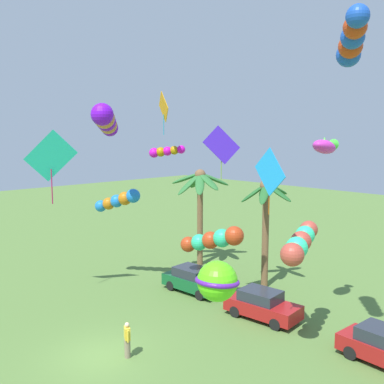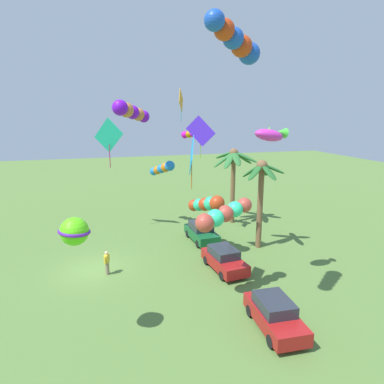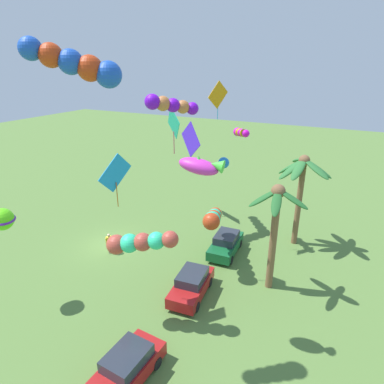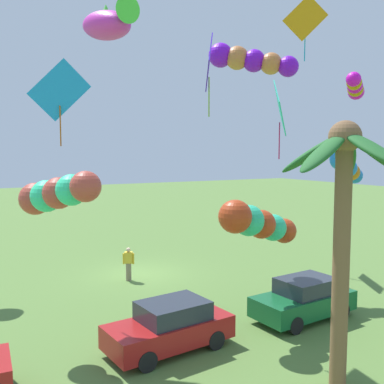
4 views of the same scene
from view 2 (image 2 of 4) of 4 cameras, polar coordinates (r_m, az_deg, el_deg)
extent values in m
plane|color=#567A38|center=(23.76, -16.38, -12.66)|extent=(120.00, 120.00, 0.00)
cylinder|color=brown|center=(25.82, 11.59, -2.60)|extent=(0.43, 0.43, 6.47)
ellipsoid|color=#236028|center=(24.55, 13.04, 3.38)|extent=(1.84, 0.80, 1.15)
ellipsoid|color=#236028|center=(25.47, 13.79, 3.90)|extent=(0.85, 1.91, 0.97)
ellipsoid|color=#236028|center=(25.96, 12.30, 3.73)|extent=(1.61, 1.52, 1.32)
ellipsoid|color=#236028|center=(25.51, 10.30, 3.64)|extent=(1.62, 1.48, 1.34)
ellipsoid|color=#236028|center=(24.55, 10.83, 3.39)|extent=(1.30, 1.78, 1.22)
sphere|color=brown|center=(25.15, 11.93, 4.51)|extent=(0.81, 0.81, 0.81)
cylinder|color=brown|center=(31.42, 7.02, 0.64)|extent=(0.42, 0.42, 6.71)
ellipsoid|color=#2D7033|center=(29.91, 7.64, 5.72)|extent=(2.30, 1.01, 1.27)
ellipsoid|color=#2D7033|center=(30.78, 9.16, 5.97)|extent=(1.73, 2.27, 1.18)
ellipsoid|color=#2D7033|center=(31.45, 8.71, 5.84)|extent=(0.94, 2.19, 1.49)
ellipsoid|color=#2D7033|center=(31.90, 7.23, 5.97)|extent=(2.19, 1.49, 1.51)
ellipsoid|color=#2D7033|center=(31.60, 5.64, 6.36)|extent=(2.33, 1.64, 1.08)
ellipsoid|color=#2D7033|center=(30.80, 5.48, 5.58)|extent=(1.08, 2.09, 1.68)
ellipsoid|color=#2D7033|center=(30.06, 6.45, 5.50)|extent=(1.92, 1.95, 1.56)
sphere|color=brown|center=(30.87, 7.19, 6.72)|extent=(0.80, 0.80, 0.80)
cube|color=#A51919|center=(22.64, 5.59, -11.81)|extent=(4.05, 2.09, 0.70)
cube|color=#282D38|center=(22.50, 5.45, -10.21)|extent=(2.17, 1.70, 0.56)
cylinder|color=black|center=(22.17, 8.90, -13.34)|extent=(0.62, 0.24, 0.60)
cylinder|color=black|center=(21.48, 5.19, -14.14)|extent=(0.62, 0.24, 0.60)
cylinder|color=black|center=(24.07, 5.91, -11.02)|extent=(0.62, 0.24, 0.60)
cylinder|color=black|center=(23.43, 2.45, -11.66)|extent=(0.62, 0.24, 0.60)
cube|color=#A51919|center=(17.58, 14.05, -20.17)|extent=(3.99, 1.91, 0.70)
cube|color=#282D38|center=(17.36, 13.93, -18.17)|extent=(2.11, 1.60, 0.56)
cylinder|color=black|center=(17.22, 18.45, -22.47)|extent=(0.61, 0.21, 0.60)
cylinder|color=black|center=(16.57, 13.39, -23.71)|extent=(0.61, 0.21, 0.60)
cylinder|color=black|center=(18.95, 14.49, -18.59)|extent=(0.61, 0.21, 0.60)
cylinder|color=black|center=(18.36, 9.88, -19.48)|extent=(0.61, 0.21, 0.60)
cube|color=#145B2D|center=(27.35, 1.65, -7.22)|extent=(4.01, 1.97, 0.70)
cube|color=#282D38|center=(27.27, 1.54, -5.87)|extent=(2.13, 1.63, 0.56)
cylinder|color=black|center=(26.71, 4.18, -8.46)|extent=(0.61, 0.22, 0.60)
cylinder|color=black|center=(26.15, 1.02, -8.91)|extent=(0.61, 0.22, 0.60)
cylinder|color=black|center=(28.78, 2.21, -6.80)|extent=(0.61, 0.22, 0.60)
cylinder|color=black|center=(28.26, -0.76, -7.17)|extent=(0.61, 0.22, 0.60)
cylinder|color=gray|center=(22.73, -14.35, -12.58)|extent=(0.26, 0.26, 0.84)
cube|color=yellow|center=(22.45, -14.45, -10.99)|extent=(0.44, 0.38, 0.54)
sphere|color=beige|center=(22.30, -14.50, -10.11)|extent=(0.21, 0.21, 0.21)
cylinder|color=yellow|center=(22.65, -14.19, -10.88)|extent=(0.09, 0.09, 0.52)
cylinder|color=yellow|center=(22.28, -14.69, -11.34)|extent=(0.09, 0.09, 0.52)
sphere|color=#720FDE|center=(24.69, -12.26, 13.98)|extent=(1.13, 1.13, 1.13)
sphere|color=#C17039|center=(25.32, -11.20, 13.65)|extent=(1.09, 1.09, 1.09)
sphere|color=#720FDE|center=(25.96, -10.19, 13.33)|extent=(1.04, 1.04, 1.04)
sphere|color=#C17039|center=(26.61, -9.23, 13.02)|extent=(0.99, 0.99, 0.99)
sphere|color=#720FDE|center=(27.27, -8.32, 12.73)|extent=(0.95, 0.95, 0.95)
sphere|color=#BB4436|center=(17.37, 2.20, -5.32)|extent=(1.01, 1.01, 1.01)
sphere|color=#2FE89E|center=(17.73, 4.01, -4.50)|extent=(0.97, 0.97, 0.97)
sphere|color=#BB4436|center=(18.11, 5.74, -3.71)|extent=(0.93, 0.93, 0.93)
sphere|color=#2FE89E|center=(18.52, 7.40, -2.96)|extent=(0.89, 0.89, 0.89)
sphere|color=#BB4436|center=(18.93, 8.98, -2.23)|extent=(0.85, 0.85, 0.85)
cube|color=#1C94E5|center=(17.34, -0.07, 6.37)|extent=(1.96, 0.55, 2.01)
cylinder|color=#AC5010|center=(17.52, -0.07, 2.63)|extent=(0.04, 0.04, 1.32)
cube|color=orange|center=(26.29, -1.90, 15.51)|extent=(1.67, 0.74, 1.80)
cylinder|color=#158FB9|center=(26.27, -1.88, 13.26)|extent=(0.04, 0.04, 1.18)
ellipsoid|color=#DE31BB|center=(19.11, 13.10, 9.49)|extent=(1.12, 1.98, 0.94)
cone|color=#48D63C|center=(19.59, 15.08, 9.85)|extent=(0.65, 0.72, 0.66)
cone|color=#48D63C|center=(19.09, 13.15, 10.38)|extent=(0.40, 0.40, 0.37)
cube|color=#4722D4|center=(22.11, 1.48, 10.44)|extent=(1.08, 1.74, 2.01)
cylinder|color=#7AAA2F|center=(22.20, 1.46, 7.48)|extent=(0.04, 0.04, 1.31)
sphere|color=#DF10C6|center=(28.43, -1.22, 9.81)|extent=(0.63, 0.63, 0.63)
sphere|color=#B4830B|center=(28.17, -0.51, 9.89)|extent=(0.60, 0.60, 0.60)
sphere|color=#DF10C6|center=(27.90, 0.21, 9.97)|extent=(0.58, 0.58, 0.58)
sphere|color=#B4830B|center=(27.65, 0.95, 10.05)|extent=(0.55, 0.55, 0.55)
sphere|color=#DF10C6|center=(27.39, 1.71, 10.13)|extent=(0.53, 0.53, 0.53)
cube|color=#1EB89D|center=(28.94, -14.15, 9.41)|extent=(2.05, 2.31, 2.94)
cylinder|color=#AD1C50|center=(29.10, -13.96, 6.02)|extent=(0.06, 0.06, 1.97)
sphere|color=#5DEA18|center=(14.85, -19.55, -6.40)|extent=(1.20, 1.20, 1.20)
torus|color=#5F20AA|center=(14.85, -19.55, -6.40)|extent=(1.47, 1.48, 0.29)
sphere|color=blue|center=(29.02, -3.86, 4.51)|extent=(0.90, 0.90, 0.90)
sphere|color=#C86D12|center=(29.51, -4.57, 4.25)|extent=(0.86, 0.86, 0.86)
sphere|color=blue|center=(30.01, -5.26, 4.01)|extent=(0.83, 0.83, 0.83)
sphere|color=#C86D12|center=(30.52, -5.93, 3.77)|extent=(0.79, 0.79, 0.79)
sphere|color=blue|center=(31.03, -6.58, 3.54)|extent=(0.76, 0.76, 0.76)
sphere|color=#B93917|center=(23.52, 4.32, -1.90)|extent=(1.09, 1.09, 1.09)
sphere|color=#2BC98F|center=(24.14, 3.25, -2.01)|extent=(1.05, 1.05, 1.05)
sphere|color=#B93917|center=(24.76, 2.23, -2.11)|extent=(1.00, 1.00, 1.00)
sphere|color=#2BC98F|center=(25.40, 1.26, -2.21)|extent=(0.96, 0.96, 0.96)
sphere|color=#B93917|center=(26.04, 0.34, -2.29)|extent=(0.92, 0.92, 0.92)
sphere|color=blue|center=(16.05, 9.79, 22.41)|extent=(0.96, 0.96, 0.96)
sphere|color=red|center=(15.56, 8.49, 23.55)|extent=(0.92, 0.92, 0.92)
sphere|color=blue|center=(15.08, 7.08, 24.75)|extent=(0.89, 0.89, 0.89)
sphere|color=red|center=(14.61, 5.55, 26.02)|extent=(0.85, 0.85, 0.85)
sphere|color=blue|center=(14.16, 3.88, 27.35)|extent=(0.81, 0.81, 0.81)
camera|label=1|loc=(11.62, -78.02, 0.27)|focal=41.49mm
camera|label=3|loc=(15.99, 60.16, 17.68)|focal=30.62mm
camera|label=4|loc=(23.89, 38.62, 0.47)|focal=40.74mm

